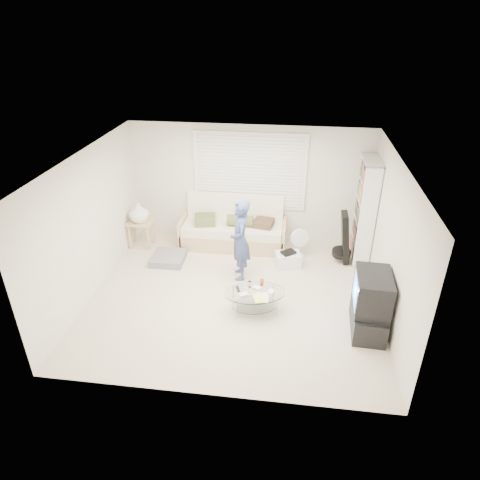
# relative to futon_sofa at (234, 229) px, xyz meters

# --- Properties ---
(ground) EXTENTS (5.00, 5.00, 0.00)m
(ground) POSITION_rel_futon_sofa_xyz_m (0.30, -1.88, -0.35)
(ground) COLOR #C4B598
(ground) RESTS_ON ground
(room_shell) EXTENTS (5.02, 4.52, 2.51)m
(room_shell) POSITION_rel_futon_sofa_xyz_m (0.30, -1.40, 1.27)
(room_shell) COLOR beige
(room_shell) RESTS_ON ground
(window_blinds) EXTENTS (2.32, 0.08, 1.62)m
(window_blinds) POSITION_rel_futon_sofa_xyz_m (0.30, 0.32, 1.20)
(window_blinds) COLOR silver
(window_blinds) RESTS_ON ground
(futon_sofa) EXTENTS (2.21, 0.89, 1.08)m
(futon_sofa) POSITION_rel_futon_sofa_xyz_m (0.00, 0.00, 0.00)
(futon_sofa) COLOR tan
(futon_sofa) RESTS_ON ground
(grey_floor_pillow) EXTENTS (0.65, 0.65, 0.14)m
(grey_floor_pillow) POSITION_rel_futon_sofa_xyz_m (-1.20, -0.89, -0.28)
(grey_floor_pillow) COLOR slate
(grey_floor_pillow) RESTS_ON ground
(side_table) EXTENTS (0.51, 0.41, 1.01)m
(side_table) POSITION_rel_futon_sofa_xyz_m (-1.92, -0.33, 0.39)
(side_table) COLOR tan
(side_table) RESTS_ON ground
(bookshelf) EXTENTS (0.32, 0.86, 2.05)m
(bookshelf) POSITION_rel_futon_sofa_xyz_m (2.62, -0.15, 0.67)
(bookshelf) COLOR white
(bookshelf) RESTS_ON ground
(guitar_case) EXTENTS (0.37, 0.38, 1.04)m
(guitar_case) POSITION_rel_futon_sofa_xyz_m (2.27, -0.43, 0.11)
(guitar_case) COLOR black
(guitar_case) RESTS_ON ground
(floor_fan) EXTENTS (0.39, 0.26, 0.63)m
(floor_fan) POSITION_rel_futon_sofa_xyz_m (1.41, -0.33, 0.01)
(floor_fan) COLOR white
(floor_fan) RESTS_ON ground
(storage_bin) EXTENTS (0.54, 0.43, 0.33)m
(storage_bin) POSITION_rel_futon_sofa_xyz_m (1.19, -0.75, -0.20)
(storage_bin) COLOR white
(storage_bin) RESTS_ON ground
(tv_unit) EXTENTS (0.55, 0.95, 1.01)m
(tv_unit) POSITION_rel_futon_sofa_xyz_m (2.49, -2.50, 0.14)
(tv_unit) COLOR black
(tv_unit) RESTS_ON ground
(coffee_table) EXTENTS (1.13, 0.86, 0.50)m
(coffee_table) POSITION_rel_futon_sofa_xyz_m (0.69, -2.26, -0.05)
(coffee_table) COLOR silver
(coffee_table) RESTS_ON ground
(standing_person) EXTENTS (0.48, 0.63, 1.55)m
(standing_person) POSITION_rel_futon_sofa_xyz_m (0.31, -1.24, 0.42)
(standing_person) COLOR navy
(standing_person) RESTS_ON ground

